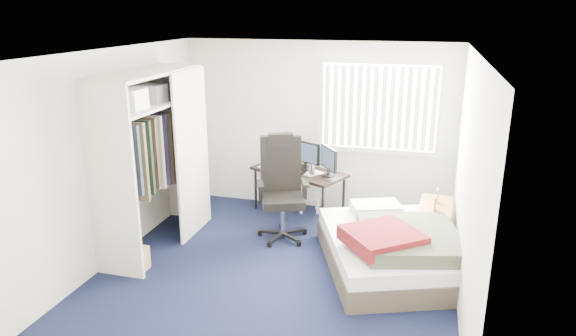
{
  "coord_description": "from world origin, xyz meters",
  "views": [
    {
      "loc": [
        1.54,
        -5.17,
        2.93
      ],
      "look_at": [
        0.02,
        0.4,
        1.13
      ],
      "focal_mm": 32.0,
      "sensor_mm": 36.0,
      "label": 1
    }
  ],
  "objects_px": {
    "desk": "(300,167)",
    "nightstand": "(435,210)",
    "office_chair": "(282,198)",
    "bed": "(392,248)"
  },
  "relations": [
    {
      "from": "office_chair",
      "to": "bed",
      "type": "distance_m",
      "value": 1.61
    },
    {
      "from": "desk",
      "to": "nightstand",
      "type": "relative_size",
      "value": 1.82
    },
    {
      "from": "office_chair",
      "to": "nightstand",
      "type": "bearing_deg",
      "value": 6.41
    },
    {
      "from": "desk",
      "to": "nightstand",
      "type": "distance_m",
      "value": 2.02
    },
    {
      "from": "office_chair",
      "to": "nightstand",
      "type": "distance_m",
      "value": 1.97
    },
    {
      "from": "desk",
      "to": "bed",
      "type": "distance_m",
      "value": 2.05
    },
    {
      "from": "office_chair",
      "to": "nightstand",
      "type": "relative_size",
      "value": 1.66
    },
    {
      "from": "desk",
      "to": "bed",
      "type": "relative_size",
      "value": 0.66
    },
    {
      "from": "nightstand",
      "to": "bed",
      "type": "relative_size",
      "value": 0.36
    },
    {
      "from": "office_chair",
      "to": "bed",
      "type": "xyz_separation_m",
      "value": [
        1.49,
        -0.57,
        -0.26
      ]
    }
  ]
}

